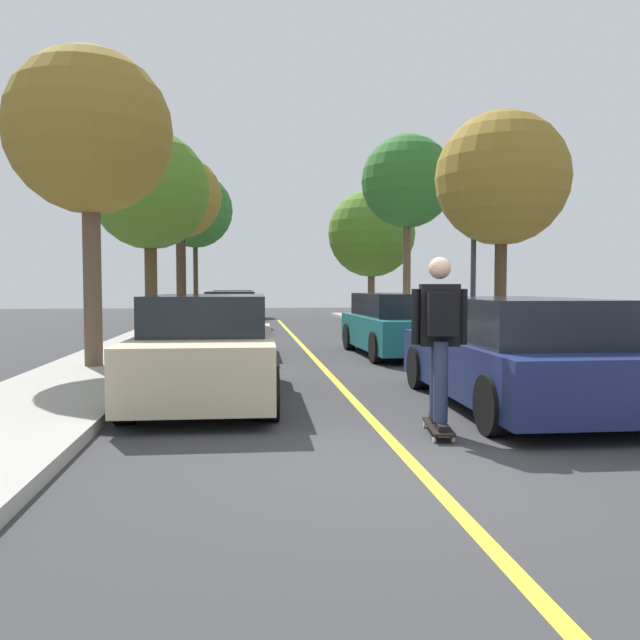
{
  "coord_description": "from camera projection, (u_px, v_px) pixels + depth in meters",
  "views": [
    {
      "loc": [
        -1.45,
        -5.39,
        1.56
      ],
      "look_at": [
        0.16,
        8.55,
        0.81
      ],
      "focal_mm": 35.88,
      "sensor_mm": 36.0,
      "label": 1
    }
  ],
  "objects": [
    {
      "name": "skateboarder",
      "position": [
        440.0,
        331.0,
        6.61
      ],
      "size": [
        0.59,
        0.71,
        1.76
      ],
      "color": "black",
      "rests_on": "skateboard"
    },
    {
      "name": "street_tree_left_nearest",
      "position": [
        90.0,
        133.0,
        11.2
      ],
      "size": [
        2.88,
        2.88,
        5.57
      ],
      "color": "brown",
      "rests_on": "sidewalk_left"
    },
    {
      "name": "ground",
      "position": [
        413.0,
        464.0,
        5.6
      ],
      "size": [
        80.0,
        80.0,
        0.0
      ],
      "primitive_type": "plane",
      "color": "#353538"
    },
    {
      "name": "street_tree_left_near",
      "position": [
        150.0,
        191.0,
        18.19
      ],
      "size": [
        3.37,
        3.37,
        5.83
      ],
      "color": "#4C3823",
      "rests_on": "sidewalk_left"
    },
    {
      "name": "street_tree_left_farthest",
      "position": [
        195.0,
        210.0,
        34.39
      ],
      "size": [
        4.03,
        4.03,
        7.51
      ],
      "color": "#3D2D1E",
      "rests_on": "sidewalk_left"
    },
    {
      "name": "parked_car_left_farthest",
      "position": [
        234.0,
        306.0,
        27.83
      ],
      "size": [
        2.04,
        4.72,
        1.37
      ],
      "color": "maroon",
      "rests_on": "ground"
    },
    {
      "name": "center_line",
      "position": [
        344.0,
        390.0,
        9.56
      ],
      "size": [
        0.12,
        39.2,
        0.01
      ],
      "primitive_type": "cube",
      "color": "gold",
      "rests_on": "ground"
    },
    {
      "name": "parked_car_left_near",
      "position": [
        224.0,
        326.0,
        14.76
      ],
      "size": [
        1.99,
        4.49,
        1.31
      ],
      "color": "white",
      "rests_on": "ground"
    },
    {
      "name": "street_tree_right_far",
      "position": [
        371.0,
        234.0,
        28.67
      ],
      "size": [
        3.91,
        3.91,
        5.74
      ],
      "color": "brown",
      "rests_on": "sidewalk_right"
    },
    {
      "name": "parked_car_left_nearest",
      "position": [
        208.0,
        348.0,
        8.79
      ],
      "size": [
        1.92,
        4.35,
        1.44
      ],
      "color": "#BCAD89",
      "rests_on": "ground"
    },
    {
      "name": "streetlamp",
      "position": [
        474.0,
        219.0,
        14.55
      ],
      "size": [
        0.36,
        0.24,
        5.09
      ],
      "color": "#38383D",
      "rests_on": "sidewalk_right"
    },
    {
      "name": "street_tree_right_near",
      "position": [
        407.0,
        182.0,
        22.25
      ],
      "size": [
        3.22,
        3.22,
        6.67
      ],
      "color": "brown",
      "rests_on": "sidewalk_right"
    },
    {
      "name": "street_tree_right_nearest",
      "position": [
        502.0,
        179.0,
        14.05
      ],
      "size": [
        2.93,
        2.93,
        5.25
      ],
      "color": "#4C3823",
      "rests_on": "sidewalk_right"
    },
    {
      "name": "street_tree_left_far",
      "position": [
        180.0,
        198.0,
        26.68
      ],
      "size": [
        3.44,
        3.44,
        6.88
      ],
      "color": "#3D2D1E",
      "rests_on": "sidewalk_left"
    },
    {
      "name": "skateboard",
      "position": [
        438.0,
        427.0,
        6.7
      ],
      "size": [
        0.33,
        0.86,
        0.1
      ],
      "color": "black",
      "rests_on": "ground"
    },
    {
      "name": "parked_car_right_near",
      "position": [
        399.0,
        324.0,
        14.38
      ],
      "size": [
        2.07,
        4.29,
        1.39
      ],
      "color": "#196066",
      "rests_on": "ground"
    },
    {
      "name": "parked_car_right_nearest",
      "position": [
        514.0,
        353.0,
        8.23
      ],
      "size": [
        1.97,
        4.5,
        1.41
      ],
      "color": "navy",
      "rests_on": "ground"
    },
    {
      "name": "parked_car_left_far",
      "position": [
        230.0,
        313.0,
        21.14
      ],
      "size": [
        1.9,
        4.11,
        1.38
      ],
      "color": "navy",
      "rests_on": "ground"
    }
  ]
}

